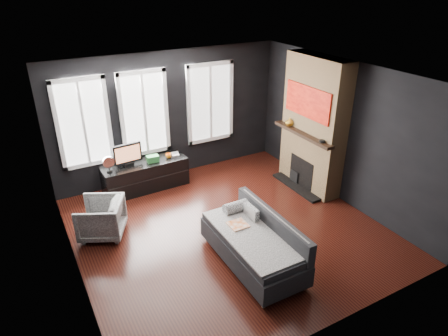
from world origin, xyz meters
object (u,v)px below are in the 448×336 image
media_console (146,176)px  book (171,150)px  sofa (253,242)px  monitor (127,153)px  mug (168,155)px  mantel_vase (289,122)px  armchair (101,217)px

media_console → book: 0.76m
sofa → media_console: 3.15m
monitor → mug: size_ratio=4.79×
monitor → mantel_vase: size_ratio=3.25×
mantel_vase → mug: bearing=155.7°
media_console → mug: (0.52, -0.03, 0.36)m
media_console → monitor: size_ratio=2.94×
media_console → monitor: monitor is taller
monitor → armchair: bearing=-130.6°
mantel_vase → armchair: bearing=-177.9°
armchair → book: book is taller
armchair → media_console: bearing=161.9°
monitor → book: size_ratio=2.87×
sofa → book: sofa is taller
sofa → media_console: size_ratio=1.09×
sofa → mantel_vase: 3.10m
sofa → mantel_vase: mantel_vase is taller
sofa → media_console: sofa is taller
armchair → sofa: bearing=71.2°
sofa → mug: sofa is taller
sofa → media_console: bearing=102.0°
armchair → book: size_ratio=3.55×
armchair → media_console: size_ratio=0.42×
armchair → book: 2.27m
armchair → monitor: (0.88, 1.23, 0.49)m
armchair → mantel_vase: size_ratio=4.02×
book → mantel_vase: bearing=-28.0°
mantel_vase → monitor: bearing=160.8°
book → mantel_vase: (2.17, -1.15, 0.62)m
sofa → mantel_vase: (2.16, 2.02, 0.91)m
book → mantel_vase: 2.53m
sofa → monitor: bearing=107.4°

